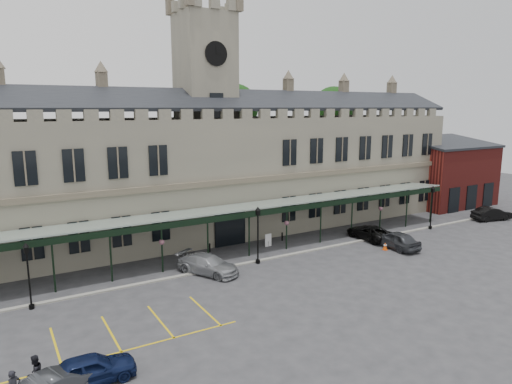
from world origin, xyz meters
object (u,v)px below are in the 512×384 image
lamp_post_right (432,203)px  car_taxi (208,264)px  traffic_cone (385,246)px  sign_board (268,240)px  car_left_a (91,369)px  car_right_a (396,240)px  station_building (207,172)px  lamp_post_left (28,270)px  car_van (370,232)px  lamp_post_mid (258,230)px  car_right_b (492,214)px  person_b (35,373)px  clock_tower (206,107)px

lamp_post_right → car_taxi: 26.63m
traffic_cone → sign_board: 10.90m
traffic_cone → sign_board: bearing=143.9°
car_left_a → car_right_a: car_right_a is taller
station_building → sign_board: size_ratio=49.17×
lamp_post_left → car_taxi: (12.72, 0.03, -1.92)m
lamp_post_right → car_van: (-8.55, 0.47, -2.12)m
lamp_post_mid → car_right_b: (31.33, -0.93, -2.15)m
car_taxi → car_van: (18.00, 0.60, -0.05)m
car_right_a → lamp_post_left: bearing=-4.5°
car_left_a → sign_board: bearing=-52.6°
traffic_cone → car_van: car_van is taller
lamp_post_mid → person_b: size_ratio=2.84×
station_building → car_van: size_ratio=11.65×
car_taxi → lamp_post_left: bearing=151.2°
sign_board → station_building: bearing=109.3°
clock_tower → car_taxi: (-5.00, -10.96, -12.35)m
clock_tower → car_taxi: 17.25m
lamp_post_right → car_right_a: lamp_post_right is taller
car_left_a → lamp_post_right: bearing=-73.7°
car_van → car_right_b: bearing=175.9°
traffic_cone → car_left_a: bearing=-164.2°
car_taxi → car_left_a: bearing=-165.0°
lamp_post_right → lamp_post_mid: bearing=-179.9°
car_van → sign_board: bearing=-16.6°
station_building → person_b: station_building is taller
lamp_post_mid → car_taxi: bearing=-179.0°
car_right_b → lamp_post_left: bearing=102.1°
lamp_post_right → car_taxi: bearing=-179.7°
station_building → car_van: (13.00, -10.27, -5.75)m
clock_tower → car_left_a: clock_tower is taller
sign_board → car_van: bearing=-20.3°
car_left_a → car_taxi: bearing=-45.6°
sign_board → car_right_a: bearing=-36.3°
lamp_post_mid → lamp_post_right: size_ratio=1.03×
lamp_post_mid → car_van: bearing=2.2°
person_b → car_taxi: bearing=178.8°
lamp_post_right → car_van: size_ratio=0.93×
lamp_post_mid → car_taxi: (-4.67, -0.08, -2.17)m
lamp_post_mid → person_b: (-17.97, -9.92, -2.06)m
lamp_post_left → lamp_post_right: bearing=0.2°
car_right_a → person_b: 32.07m
car_van → car_right_a: size_ratio=1.06×
car_left_a → car_van: 31.04m
clock_tower → lamp_post_left: bearing=-148.2°
car_van → station_building: bearing=-37.8°
lamp_post_left → car_right_a: (30.72, -2.82, -1.86)m
station_building → traffic_cone: station_building is taller
clock_tower → person_b: bearing=-131.3°
traffic_cone → car_taxi: bearing=170.8°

